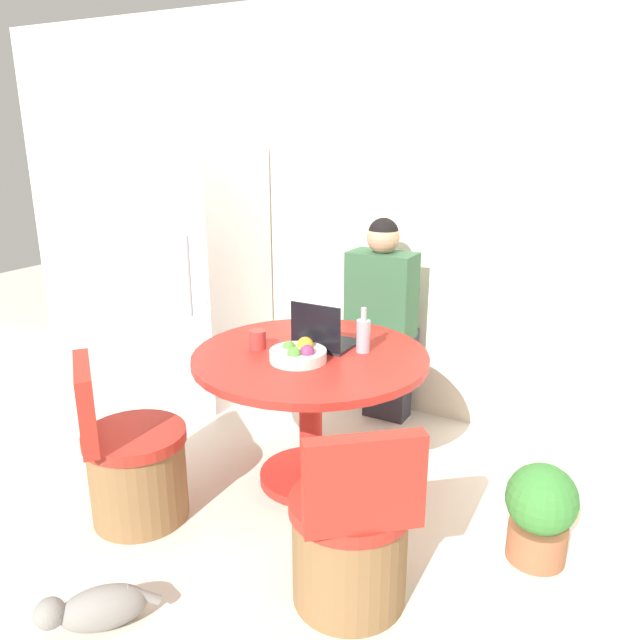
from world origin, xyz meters
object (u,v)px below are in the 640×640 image
potted_plant (540,511)px  fruit_bowl (299,354)px  laptop (323,338)px  refrigerator (201,274)px  cat (96,608)px  dining_table (311,387)px  person_seated (384,315)px  chair_near_right_corner (351,542)px  bottle (363,335)px  chair_near_left_corner (133,467)px

potted_plant → fruit_bowl: bearing=-177.7°
laptop → potted_plant: 1.30m
refrigerator → cat: refrigerator is taller
dining_table → cat: (-0.19, -1.30, -0.46)m
person_seated → laptop: person_seated is taller
chair_near_right_corner → fruit_bowl: bearing=-84.9°
chair_near_right_corner → fruit_bowl: fruit_bowl is taller
dining_table → person_seated: bearing=86.9°
refrigerator → cat: (1.09, -2.00, -0.76)m
chair_near_right_corner → person_seated: person_seated is taller
laptop → bottle: 0.22m
fruit_bowl → refrigerator: bearing=147.5°
bottle → person_seated: bearing=104.8°
fruit_bowl → potted_plant: bearing=2.3°
dining_table → cat: 1.39m
refrigerator → dining_table: size_ratio=1.42×
fruit_bowl → cat: bearing=-99.1°
chair_near_right_corner → bottle: bearing=-106.9°
chair_near_right_corner → person_seated: (-0.54, 1.52, 0.45)m
refrigerator → potted_plant: 2.66m
person_seated → laptop: bearing=87.7°
chair_near_left_corner → fruit_bowl: size_ratio=2.93×
laptop → dining_table: bearing=81.8°
person_seated → dining_table: bearing=86.9°
refrigerator → potted_plant: refrigerator is taller
refrigerator → dining_table: bearing=-28.7°
person_seated → bottle: person_seated is taller
person_seated → chair_near_right_corner: bearing=109.6°
chair_near_right_corner → potted_plant: (0.60, 0.63, -0.03)m
chair_near_right_corner → bottle: bottle is taller
dining_table → laptop: laptop is taller
potted_plant → person_seated: bearing=142.0°
chair_near_right_corner → dining_table: bearing=-90.0°
laptop → refrigerator: bearing=-24.6°
laptop → bottle: bearing=-167.8°
dining_table → laptop: bearing=81.8°
fruit_bowl → laptop: bearing=86.6°
chair_near_left_corner → potted_plant: bearing=-120.8°
dining_table → chair_near_left_corner: chair_near_left_corner is taller
dining_table → person_seated: person_seated is taller
laptop → potted_plant: laptop is taller
chair_near_right_corner → fruit_bowl: size_ratio=2.93×
chair_near_left_corner → refrigerator: bearing=-24.0°
refrigerator → bottle: (1.50, -0.55, -0.03)m
person_seated → laptop: 0.72m
dining_table → chair_near_left_corner: bearing=-129.4°
chair_near_left_corner → chair_near_right_corner: size_ratio=1.00×
bottle → fruit_bowl: bearing=-129.4°
refrigerator → laptop: bearing=-24.6°
dining_table → chair_near_right_corner: chair_near_right_corner is taller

